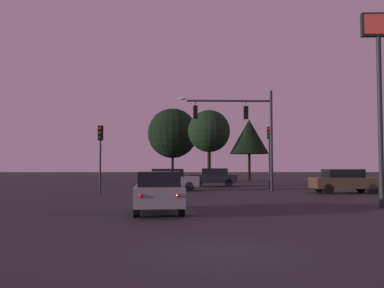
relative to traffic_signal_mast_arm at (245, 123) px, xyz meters
name	(u,v)px	position (x,y,z in m)	size (l,w,h in m)	color
ground_plane	(193,188)	(-3.54, 3.73, -4.71)	(168.00, 168.00, 0.00)	#262326
traffic_signal_mast_arm	(245,123)	(0.00, 0.00, 0.00)	(6.55, 0.40, 6.97)	#232326
traffic_light_corner_left	(100,145)	(-9.30, -3.49, -1.75)	(0.30, 0.35, 4.17)	#232326
traffic_light_corner_right	(269,145)	(2.14, 2.20, -1.43)	(0.34, 0.37, 4.65)	#232326
car_nearside_lane	(159,191)	(-5.20, -13.50, -3.91)	(2.00, 4.17, 1.52)	gray
car_crossing_left	(169,179)	(-5.27, 0.22, -3.91)	(4.15, 2.00, 1.52)	gray
car_crossing_right	(344,181)	(5.90, -2.63, -3.91)	(4.26, 1.93, 1.52)	#473828
car_far_lane	(214,177)	(-1.71, 6.21, -3.91)	(4.16, 2.27, 1.52)	black
store_sign_illuminated	(379,67)	(3.93, -11.83, 1.18)	(1.41, 0.34, 8.17)	#232326
tree_behind_sign	(209,131)	(-1.68, 13.03, 0.48)	(4.23, 4.23, 7.32)	black
tree_left_far	(249,137)	(3.53, 20.59, 0.46)	(4.60, 4.60, 7.23)	black
tree_center_horizon	(173,133)	(-5.51, 20.84, 0.86)	(5.88, 5.88, 8.51)	black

